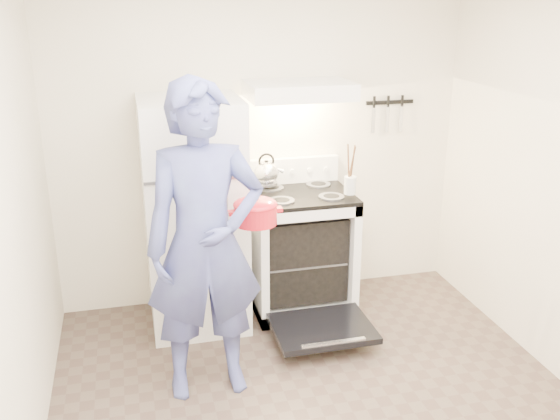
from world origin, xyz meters
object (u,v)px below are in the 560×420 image
object	(u,v)px
refrigerator	(194,215)
dutch_oven	(255,214)
tea_kettle	(266,171)
person	(205,244)
stove_body	(300,253)

from	to	relation	value
refrigerator	dutch_oven	size ratio (longest dim) A/B	4.91
tea_kettle	person	distance (m)	1.23
dutch_oven	tea_kettle	bearing A→B (deg)	72.46
refrigerator	tea_kettle	xyz separation A→B (m)	(0.58, 0.19, 0.24)
person	dutch_oven	xyz separation A→B (m)	(0.36, 0.24, 0.07)
refrigerator	person	world-z (taller)	person
refrigerator	person	xyz separation A→B (m)	(-0.03, -0.87, 0.13)
tea_kettle	stove_body	bearing A→B (deg)	-36.41
stove_body	tea_kettle	size ratio (longest dim) A/B	3.31
stove_body	person	distance (m)	1.33
tea_kettle	dutch_oven	size ratio (longest dim) A/B	0.80
stove_body	dutch_oven	size ratio (longest dim) A/B	2.66
refrigerator	person	distance (m)	0.88
tea_kettle	dutch_oven	bearing A→B (deg)	-107.54
person	refrigerator	bearing A→B (deg)	85.63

